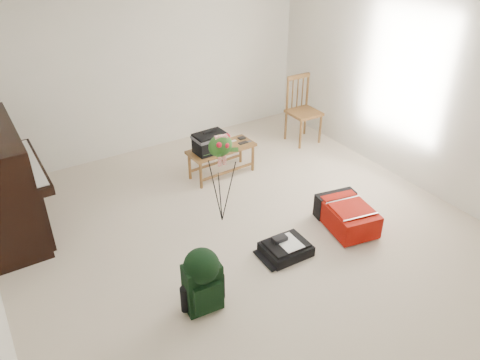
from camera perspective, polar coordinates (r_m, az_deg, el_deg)
floor at (r=5.25m, az=1.35°, el=-7.31°), size 5.00×5.50×0.01m
ceiling at (r=4.19m, az=1.80°, el=20.61°), size 5.00×5.50×0.01m
wall_back at (r=6.89m, az=-11.47°, el=13.45°), size 5.00×0.04×2.50m
wall_right at (r=6.22m, az=21.48°, el=10.03°), size 0.04×5.50×2.50m
piano at (r=5.69m, az=-26.95°, el=-0.52°), size 0.71×1.50×1.25m
bench at (r=6.16m, az=-3.27°, el=4.39°), size 0.94×0.41×0.71m
dining_chair at (r=7.27m, az=7.63°, el=8.40°), size 0.45×0.45×1.02m
red_suitcase at (r=5.52m, az=12.55°, el=-4.00°), size 0.59×0.78×0.30m
black_duffel at (r=5.05m, az=5.60°, el=-8.25°), size 0.49×0.40×0.20m
green_backpack at (r=4.26m, az=-4.60°, el=-11.80°), size 0.35×0.32×0.66m
flower_stand at (r=5.25m, az=-2.31°, el=0.05°), size 0.41×0.41×1.14m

